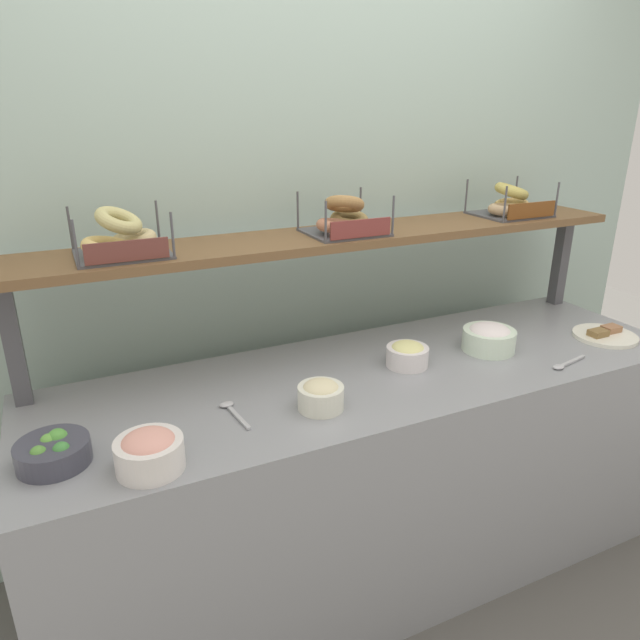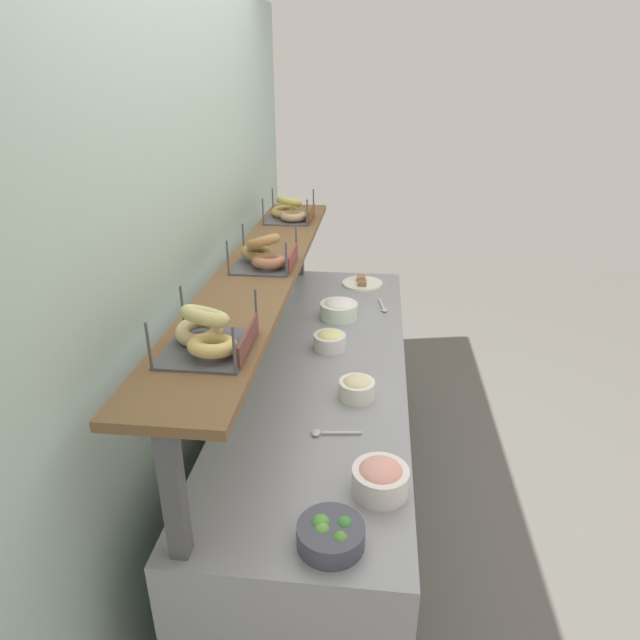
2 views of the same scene
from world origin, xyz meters
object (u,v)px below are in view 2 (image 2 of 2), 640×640
Objects in this scene: bowl_veggie_mix at (331,534)px; bowl_potato_salad at (357,388)px; bowl_lox_spread at (380,478)px; bagel_basket_plain at (208,334)px; serving_plate_white at (362,283)px; serving_spoon_by_edge at (327,433)px; bowl_cream_cheese at (339,309)px; bagel_basket_everything at (264,254)px; bagel_basket_sesame at (290,211)px; bowl_egg_salad at (330,340)px; serving_spoon_near_plate at (383,307)px.

bowl_potato_salad reaches higher than bowl_veggie_mix.
bowl_lox_spread is 0.63× the size of bagel_basket_plain.
serving_plate_white is 1.37× the size of serving_spoon_by_edge.
bowl_veggie_mix is at bearing -176.40° from bowl_cream_cheese.
bagel_basket_plain is (-1.22, 0.29, 0.43)m from bowl_cream_cheese.
serving_spoon_by_edge is 0.78m from bagel_basket_everything.
bowl_cream_cheese is at bearing 2.15° from serving_spoon_by_edge.
serving_plate_white is 0.64m from bagel_basket_sesame.
bowl_egg_salad is at bearing 172.13° from serving_plate_white.
bowl_lox_spread reaches higher than serving_spoon_by_edge.
bowl_cream_cheese is 0.28m from serving_spoon_near_plate.
serving_plate_white reaches higher than serving_spoon_near_plate.
bowl_potato_salad is at bearing -178.80° from serving_plate_white.
bowl_cream_cheese reaches higher than serving_spoon_near_plate.
bagel_basket_plain reaches higher than serving_spoon_near_plate.
bowl_potato_salad is at bearing -160.44° from bowl_egg_salad.
bowl_lox_spread is at bearing 179.83° from serving_spoon_near_plate.
bowl_potato_salad is at bearing 173.72° from serving_spoon_near_plate.
serving_plate_white is at bearing -11.60° from bowl_cream_cheese.
bowl_lox_spread is 1.29m from bowl_cream_cheese.
serving_spoon_by_edge is at bearing 170.64° from serving_spoon_near_plate.
bowl_egg_salad reaches higher than bowl_veggie_mix.
bagel_basket_plain is at bearing 54.94° from bowl_veggie_mix.
bowl_lox_spread is 1.17× the size of bowl_egg_salad.
serving_spoon_by_edge is at bearing -165.80° from bagel_basket_sesame.
serving_plate_white is at bearing -21.27° from bagel_basket_everything.
bagel_basket_everything is at bearing 19.84° from bowl_veggie_mix.
bowl_egg_salad is at bearing 5.44° from bowl_veggie_mix.
serving_spoon_by_edge is (-0.65, -0.05, -0.04)m from bowl_egg_salad.
bowl_egg_salad is (1.14, 0.11, 0.01)m from bowl_veggie_mix.
bowl_potato_salad reaches higher than serving_plate_white.
bowl_veggie_mix is at bearing -160.16° from bagel_basket_everything.
bowl_veggie_mix reaches higher than serving_plate_white.
bagel_basket_plain is at bearing 179.18° from bagel_basket_everything.
bowl_cream_cheese is 0.70× the size of bagel_basket_sesame.
serving_plate_white is 1.14m from bagel_basket_everything.
bagel_basket_everything is at bearing 149.72° from bowl_cream_cheese.
bagel_basket_plain is at bearing -179.67° from bagel_basket_sesame.
serving_spoon_near_plate is (0.50, -0.24, -0.04)m from bowl_egg_salad.
bowl_cream_cheese is 0.73× the size of bagel_basket_everything.
bagel_basket_everything is at bearing -178.56° from bagel_basket_sesame.
bagel_basket_sesame is at bearing 115.60° from serving_plate_white.
serving_spoon_by_edge is at bearing 160.09° from bowl_potato_salad.
bagel_basket_sesame is (0.66, 0.28, 0.43)m from bowl_egg_salad.
bowl_egg_salad is 1.01m from bagel_basket_plain.
bowl_egg_salad is 0.56m from serving_spoon_near_plate.
bowl_lox_spread is 0.98× the size of serving_spoon_by_edge.
bagel_basket_sesame is (1.06, 0.42, 0.43)m from bowl_potato_salad.
serving_spoon_near_plate is at bearing -20.47° from bagel_basket_plain.
bowl_cream_cheese is 1.31× the size of bowl_egg_salad.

